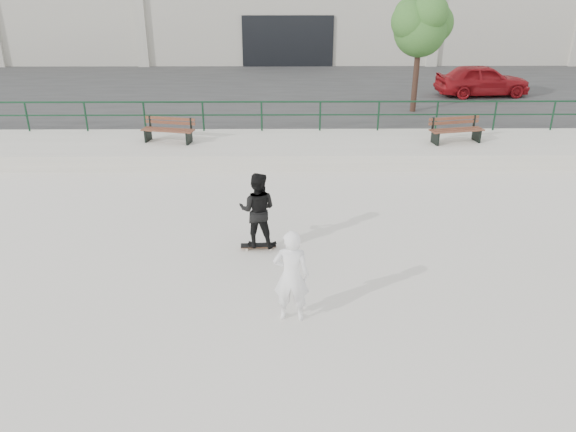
{
  "coord_description": "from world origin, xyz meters",
  "views": [
    {
      "loc": [
        -0.26,
        -8.07,
        5.8
      ],
      "look_at": [
        -0.17,
        2.0,
        1.24
      ],
      "focal_mm": 35.0,
      "sensor_mm": 36.0,
      "label": 1
    }
  ],
  "objects_px": {
    "bench_right": "(456,130)",
    "skateboard": "(258,246)",
    "standing_skater": "(258,210)",
    "bench_left": "(169,130)",
    "red_car": "(482,80)",
    "tree": "(421,24)",
    "seated_skater": "(291,276)"
  },
  "relations": [
    {
      "from": "seated_skater",
      "to": "red_car",
      "type": "bearing_deg",
      "value": -113.23
    },
    {
      "from": "bench_right",
      "to": "tree",
      "type": "bearing_deg",
      "value": 84.18
    },
    {
      "from": "bench_left",
      "to": "standing_skater",
      "type": "xyz_separation_m",
      "value": [
        3.13,
        -6.53,
        0.05
      ]
    },
    {
      "from": "bench_left",
      "to": "skateboard",
      "type": "xyz_separation_m",
      "value": [
        3.13,
        -6.53,
        -0.81
      ]
    },
    {
      "from": "bench_right",
      "to": "skateboard",
      "type": "xyz_separation_m",
      "value": [
        -6.1,
        -6.41,
        -0.82
      ]
    },
    {
      "from": "tree",
      "to": "standing_skater",
      "type": "relative_size",
      "value": 2.56
    },
    {
      "from": "bench_left",
      "to": "skateboard",
      "type": "bearing_deg",
      "value": -52.4
    },
    {
      "from": "skateboard",
      "to": "tree",
      "type": "bearing_deg",
      "value": 58.13
    },
    {
      "from": "seated_skater",
      "to": "standing_skater",
      "type": "bearing_deg",
      "value": -70.85
    },
    {
      "from": "bench_left",
      "to": "tree",
      "type": "relative_size",
      "value": 0.41
    },
    {
      "from": "skateboard",
      "to": "seated_skater",
      "type": "distance_m",
      "value": 2.87
    },
    {
      "from": "skateboard",
      "to": "bench_left",
      "type": "bearing_deg",
      "value": 111.86
    },
    {
      "from": "bench_right",
      "to": "standing_skater",
      "type": "relative_size",
      "value": 1.07
    },
    {
      "from": "bench_right",
      "to": "standing_skater",
      "type": "distance_m",
      "value": 8.84
    },
    {
      "from": "bench_left",
      "to": "red_car",
      "type": "relative_size",
      "value": 0.44
    },
    {
      "from": "skateboard",
      "to": "standing_skater",
      "type": "xyz_separation_m",
      "value": [
        0.0,
        0.0,
        0.86
      ]
    },
    {
      "from": "bench_right",
      "to": "standing_skater",
      "type": "height_order",
      "value": "standing_skater"
    },
    {
      "from": "skateboard",
      "to": "standing_skater",
      "type": "distance_m",
      "value": 0.86
    },
    {
      "from": "red_car",
      "to": "bench_left",
      "type": "bearing_deg",
      "value": 114.07
    },
    {
      "from": "tree",
      "to": "seated_skater",
      "type": "bearing_deg",
      "value": -110.53
    },
    {
      "from": "seated_skater",
      "to": "bench_right",
      "type": "bearing_deg",
      "value": -116.11
    },
    {
      "from": "bench_right",
      "to": "red_car",
      "type": "distance_m",
      "value": 7.59
    },
    {
      "from": "bench_right",
      "to": "skateboard",
      "type": "height_order",
      "value": "bench_right"
    },
    {
      "from": "bench_left",
      "to": "tree",
      "type": "xyz_separation_m",
      "value": [
        8.78,
        4.03,
        2.85
      ]
    },
    {
      "from": "skateboard",
      "to": "seated_skater",
      "type": "bearing_deg",
      "value": -79.23
    },
    {
      "from": "skateboard",
      "to": "standing_skater",
      "type": "height_order",
      "value": "standing_skater"
    },
    {
      "from": "bench_left",
      "to": "red_car",
      "type": "distance_m",
      "value": 14.06
    },
    {
      "from": "skateboard",
      "to": "bench_right",
      "type": "bearing_deg",
      "value": 42.69
    },
    {
      "from": "tree",
      "to": "red_car",
      "type": "xyz_separation_m",
      "value": [
        3.52,
        2.79,
        -2.56
      ]
    },
    {
      "from": "red_car",
      "to": "skateboard",
      "type": "xyz_separation_m",
      "value": [
        -9.17,
        -13.34,
        -1.1
      ]
    },
    {
      "from": "bench_right",
      "to": "skateboard",
      "type": "distance_m",
      "value": 8.88
    },
    {
      "from": "standing_skater",
      "to": "tree",
      "type": "bearing_deg",
      "value": -109.54
    }
  ]
}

